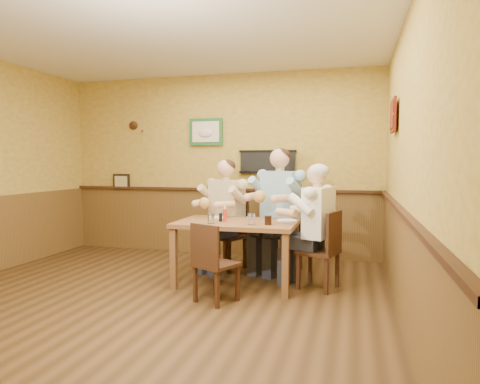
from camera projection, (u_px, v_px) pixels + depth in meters
The scene contains 17 objects.
room at pixel (162, 139), 4.42m from camera, with size 5.02×5.03×2.81m.
dining_table at pixel (237, 229), 5.04m from camera, with size 1.40×0.90×0.75m.
chair_back_left at pixel (227, 235), 5.78m from camera, with size 0.43×0.43×0.93m, color #3D2313, non-canonical shape.
chair_back_right at pixel (281, 232), 5.70m from camera, with size 0.47×0.47×1.02m, color #3D2313, non-canonical shape.
chair_right_end at pixel (318, 250), 4.87m from camera, with size 0.41×0.41×0.90m, color #3D2313, non-canonical shape.
chair_near_side at pixel (216, 262), 4.41m from camera, with size 0.38×0.38×0.83m, color #3D2313, non-canonical shape.
diner_tan_shirt at pixel (227, 220), 5.76m from camera, with size 0.61×0.61×1.33m, color beige, non-canonical shape.
diner_blue_polo at pixel (281, 216), 5.69m from camera, with size 0.67×0.67×1.46m, color #8CB5D2, non-canonical shape.
diner_white_elder at pixel (318, 233), 4.86m from camera, with size 0.59×0.59×1.28m, color white, non-canonical shape.
water_glass_left at pixel (211, 219), 4.84m from camera, with size 0.08×0.08×0.12m, color silver.
water_glass_mid at pixel (251, 219), 4.74m from camera, with size 0.09×0.09×0.13m, color white.
cola_tumbler at pixel (268, 220), 4.75m from camera, with size 0.08×0.08×0.10m, color black.
hot_sauce_bottle at pixel (225, 214), 5.00m from camera, with size 0.04×0.04×0.17m, color red.
salt_shaker at pixel (225, 216), 5.16m from camera, with size 0.04×0.04×0.09m, color white.
pepper_shaker at pixel (221, 217), 5.01m from camera, with size 0.04×0.04×0.10m, color black.
plate_far_left at pixel (217, 217), 5.36m from camera, with size 0.21×0.21×0.01m, color white.
plate_far_right at pixel (287, 220), 5.04m from camera, with size 0.24×0.24×0.02m, color silver.
Camera 1 is at (2.07, -3.91, 1.45)m, focal length 32.00 mm.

